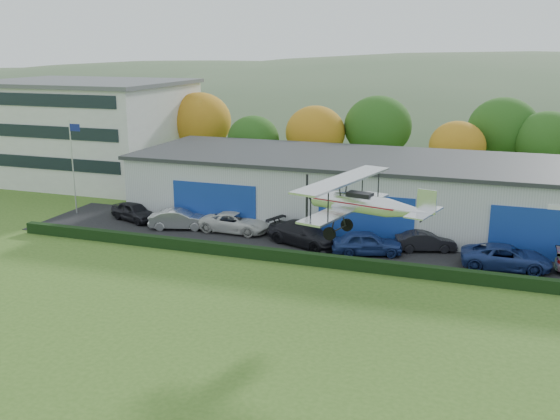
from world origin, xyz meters
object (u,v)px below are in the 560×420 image
(biplane, at_px, (361,202))
(hangar, at_px, (381,190))
(car_6, at_px, (506,257))
(car_3, at_px, (304,234))
(car_1, at_px, (179,219))
(car_2, at_px, (235,222))
(office_block, at_px, (86,130))
(car_5, at_px, (426,241))
(flagpole, at_px, (73,159))
(car_0, at_px, (134,211))
(car_4, at_px, (367,243))

(biplane, bearing_deg, hangar, 111.01)
(car_6, height_order, biplane, biplane)
(hangar, xyz_separation_m, car_3, (-4.03, -8.00, -1.78))
(car_3, bearing_deg, hangar, -6.07)
(car_1, height_order, car_2, car_1)
(office_block, bearing_deg, car_5, -19.85)
(car_1, bearing_deg, car_2, -98.58)
(car_2, xyz_separation_m, car_6, (19.66, -1.90, 0.03))
(hangar, relative_size, car_6, 7.25)
(flagpole, relative_size, car_5, 1.93)
(car_3, bearing_deg, office_block, 83.23)
(car_0, xyz_separation_m, car_5, (23.44, -0.10, -0.08))
(hangar, xyz_separation_m, car_4, (0.67, -8.59, -1.78))
(car_3, relative_size, car_5, 1.37)
(flagpole, bearing_deg, car_0, -3.86)
(car_3, height_order, car_4, car_4)
(car_0, height_order, biplane, biplane)
(car_1, distance_m, car_2, 4.50)
(car_2, bearing_deg, car_1, 99.18)
(flagpole, relative_size, car_4, 1.66)
(car_4, height_order, car_6, car_4)
(car_1, height_order, biplane, biplane)
(car_1, distance_m, biplane, 20.10)
(flagpole, xyz_separation_m, car_2, (14.91, -0.66, -3.99))
(flagpole, xyz_separation_m, biplane, (26.90, -11.63, 1.21))
(hangar, distance_m, car_2, 12.12)
(car_4, bearing_deg, car_1, 67.25)
(hangar, distance_m, biplane, 18.03)
(car_0, xyz_separation_m, car_1, (4.62, -0.92, -0.00))
(car_5, bearing_deg, car_4, 101.14)
(car_6, bearing_deg, car_1, 82.14)
(car_6, relative_size, biplane, 0.66)
(car_0, bearing_deg, flagpole, 107.66)
(car_3, bearing_deg, biplane, -127.17)
(office_block, xyz_separation_m, biplane, (35.02, -24.63, 0.78))
(office_block, xyz_separation_m, car_2, (23.03, -13.66, -4.42))
(car_3, xyz_separation_m, car_6, (13.72, -0.54, -0.04))
(office_block, bearing_deg, car_1, -37.63)
(car_2, xyz_separation_m, car_5, (14.37, 0.16, -0.07))
(office_block, xyz_separation_m, car_4, (33.67, -15.61, -4.34))
(hangar, distance_m, car_0, 20.17)
(hangar, bearing_deg, car_5, -55.82)
(car_2, relative_size, car_5, 1.30)
(car_0, xyz_separation_m, car_3, (15.02, -1.63, 0.05))
(car_5, bearing_deg, car_0, 71.28)
(office_block, distance_m, biplane, 42.82)
(office_block, relative_size, car_5, 4.97)
(hangar, height_order, car_0, hangar)
(flagpole, distance_m, car_4, 25.99)
(flagpole, xyz_separation_m, car_6, (34.57, -2.56, -3.96))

